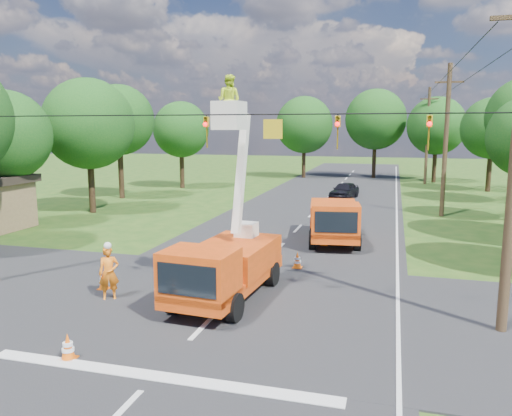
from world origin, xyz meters
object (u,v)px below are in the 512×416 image
(traffic_cone_2, at_px, (324,239))
(pole_right_mid, at_px, (446,140))
(second_truck, at_px, (334,219))
(traffic_cone_6, at_px, (357,223))
(tree_far_b, at_px, (376,120))
(tree_left_e, at_px, (119,120))
(tree_far_a, at_px, (304,125))
(ground_worker, at_px, (109,273))
(tree_left_f, at_px, (181,130))
(traffic_cone_3, at_px, (104,280))
(tree_far_c, at_px, (437,126))
(distant_car, at_px, (344,190))
(tree_right_e, at_px, (492,128))
(traffic_cone_1, at_px, (297,260))
(tree_left_c, at_px, (6,136))
(tree_left_d, at_px, (88,124))
(bucket_truck, at_px, (225,255))
(traffic_cone_0, at_px, (68,347))
(pole_right_far, at_px, (427,135))

(traffic_cone_2, distance_m, pole_right_mid, 13.36)
(second_truck, xyz_separation_m, traffic_cone_6, (0.95, 3.76, -0.85))
(traffic_cone_6, xyz_separation_m, tree_far_b, (-0.35, 31.00, 6.45))
(tree_left_e, bearing_deg, traffic_cone_6, -21.66)
(tree_far_a, bearing_deg, ground_worker, -88.72)
(tree_left_f, bearing_deg, traffic_cone_3, -71.45)
(second_truck, height_order, tree_far_c, tree_far_c)
(traffic_cone_6, relative_size, tree_far_a, 0.07)
(traffic_cone_3, bearing_deg, distant_car, 76.88)
(tree_left_f, bearing_deg, second_truck, -48.95)
(tree_right_e, bearing_deg, second_truck, -114.71)
(tree_far_c, bearing_deg, traffic_cone_1, -102.15)
(tree_left_c, xyz_separation_m, tree_left_d, (1.50, 6.00, 0.69))
(bucket_truck, distance_m, tree_left_e, 27.70)
(traffic_cone_3, height_order, traffic_cone_6, same)
(traffic_cone_1, height_order, tree_far_c, tree_far_c)
(traffic_cone_1, height_order, tree_left_f, tree_left_f)
(tree_left_f, height_order, tree_far_c, tree_far_c)
(second_truck, distance_m, tree_left_f, 26.58)
(bucket_truck, bearing_deg, tree_left_c, 156.64)
(pole_right_mid, bearing_deg, traffic_cone_0, -113.91)
(distant_car, distance_m, tree_left_c, 25.58)
(tree_left_e, bearing_deg, tree_left_f, 75.96)
(pole_right_mid, bearing_deg, distant_car, 136.85)
(traffic_cone_6, relative_size, tree_far_b, 0.07)
(traffic_cone_2, xyz_separation_m, tree_far_a, (-7.05, 33.69, 5.83))
(traffic_cone_6, bearing_deg, pole_right_mid, 49.37)
(distant_car, distance_m, tree_left_f, 17.22)
(tree_left_d, height_order, tree_left_f, tree_left_d)
(traffic_cone_3, bearing_deg, tree_left_f, 108.55)
(bucket_truck, bearing_deg, ground_worker, -160.77)
(tree_far_b, bearing_deg, traffic_cone_3, -99.91)
(distant_car, distance_m, tree_far_a, 18.33)
(pole_right_mid, xyz_separation_m, tree_left_e, (-25.30, 2.00, 1.38))
(distant_car, height_order, pole_right_far, pole_right_far)
(ground_worker, relative_size, tree_right_e, 0.22)
(distant_car, distance_m, traffic_cone_2, 17.42)
(tree_left_d, height_order, tree_right_e, tree_left_d)
(traffic_cone_0, relative_size, tree_far_c, 0.08)
(tree_left_c, distance_m, tree_left_f, 21.07)
(ground_worker, height_order, tree_left_f, tree_left_f)
(tree_left_c, bearing_deg, tree_right_e, 40.63)
(ground_worker, distance_m, tree_far_c, 45.01)
(second_truck, relative_size, traffic_cone_2, 9.07)
(pole_right_far, height_order, tree_far_c, pole_right_far)
(traffic_cone_2, bearing_deg, pole_right_mid, 58.90)
(tree_left_e, xyz_separation_m, tree_far_c, (26.30, 20.00, -0.43))
(tree_far_b, bearing_deg, distant_car, -95.17)
(traffic_cone_0, relative_size, traffic_cone_1, 1.00)
(tree_left_d, xyz_separation_m, tree_far_b, (18.00, 30.00, 0.68))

